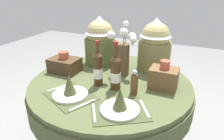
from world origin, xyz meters
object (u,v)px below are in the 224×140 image
(place_setting_right, at_px, (120,104))
(gift_tub_back_right, at_px, (155,43))
(woven_basket_side_left, at_px, (65,64))
(wine_bottle_left, at_px, (98,69))
(wine_bottle_centre, at_px, (116,72))
(place_setting_left, at_px, (70,90))
(dining_table, at_px, (110,95))
(woven_basket_side_right, at_px, (164,77))
(pepper_mill, at_px, (134,83))
(gift_tub_back_left, at_px, (100,39))
(flower_vase, at_px, (122,55))

(place_setting_right, xyz_separation_m, gift_tub_back_right, (0.03, 0.72, 0.20))
(gift_tub_back_right, relative_size, woven_basket_side_left, 1.81)
(wine_bottle_left, height_order, gift_tub_back_right, gift_tub_back_right)
(woven_basket_side_left, bearing_deg, wine_bottle_centre, -11.33)
(wine_bottle_centre, distance_m, gift_tub_back_right, 0.50)
(woven_basket_side_left, bearing_deg, gift_tub_back_right, 27.49)
(place_setting_left, bearing_deg, wine_bottle_centre, 43.97)
(wine_bottle_centre, xyz_separation_m, gift_tub_back_right, (0.17, 0.46, 0.11))
(dining_table, relative_size, wine_bottle_left, 3.72)
(wine_bottle_centre, height_order, woven_basket_side_right, wine_bottle_centre)
(dining_table, relative_size, gift_tub_back_right, 2.81)
(gift_tub_back_right, bearing_deg, pepper_mill, -91.76)
(place_setting_right, height_order, woven_basket_side_right, woven_basket_side_right)
(wine_bottle_left, relative_size, woven_basket_side_right, 1.63)
(wine_bottle_centre, bearing_deg, gift_tub_back_left, 129.02)
(place_setting_left, distance_m, flower_vase, 0.53)
(flower_vase, xyz_separation_m, wine_bottle_centre, (0.05, -0.25, -0.04))
(flower_vase, relative_size, gift_tub_back_left, 0.99)
(flower_vase, bearing_deg, pepper_mill, -53.75)
(place_setting_right, distance_m, gift_tub_back_left, 0.84)
(place_setting_left, distance_m, wine_bottle_left, 0.26)
(gift_tub_back_right, bearing_deg, place_setting_right, -92.15)
(wine_bottle_left, height_order, gift_tub_back_left, gift_tub_back_left)
(dining_table, height_order, flower_vase, flower_vase)
(place_setting_right, height_order, gift_tub_back_right, gift_tub_back_right)
(wine_bottle_left, xyz_separation_m, gift_tub_back_right, (0.31, 0.46, 0.11))
(place_setting_right, distance_m, woven_basket_side_left, 0.75)
(wine_bottle_centre, xyz_separation_m, woven_basket_side_left, (-0.52, 0.10, -0.06))
(flower_vase, bearing_deg, place_setting_left, -110.95)
(place_setting_left, xyz_separation_m, gift_tub_back_right, (0.40, 0.69, 0.20))
(place_setting_left, distance_m, gift_tub_back_right, 0.82)
(flower_vase, height_order, gift_tub_back_left, gift_tub_back_left)
(wine_bottle_left, relative_size, pepper_mill, 1.88)
(gift_tub_back_right, bearing_deg, woven_basket_side_left, -152.51)
(dining_table, height_order, wine_bottle_centre, wine_bottle_centre)
(place_setting_right, relative_size, woven_basket_side_left, 1.69)
(pepper_mill, bearing_deg, gift_tub_back_right, 88.24)
(dining_table, bearing_deg, woven_basket_side_left, 178.98)
(flower_vase, height_order, gift_tub_back_right, gift_tub_back_right)
(wine_bottle_left, relative_size, wine_bottle_centre, 0.97)
(place_setting_left, distance_m, woven_basket_side_left, 0.44)
(wine_bottle_centre, distance_m, pepper_mill, 0.16)
(gift_tub_back_left, bearing_deg, pepper_mill, -42.07)
(place_setting_right, distance_m, pepper_mill, 0.23)
(dining_table, relative_size, flower_vase, 2.89)
(pepper_mill, bearing_deg, dining_table, 152.66)
(gift_tub_back_right, bearing_deg, wine_bottle_centre, -109.64)
(gift_tub_back_left, relative_size, woven_basket_side_left, 1.78)
(woven_basket_side_left, height_order, woven_basket_side_right, woven_basket_side_right)
(place_setting_left, relative_size, flower_vase, 0.94)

